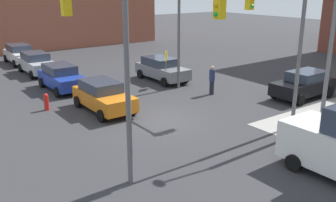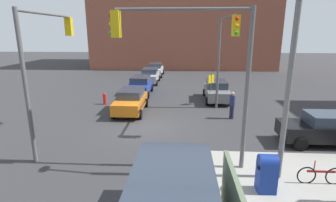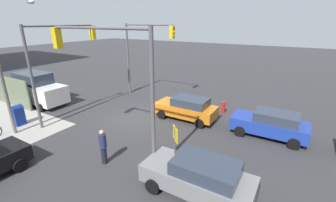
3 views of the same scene
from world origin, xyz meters
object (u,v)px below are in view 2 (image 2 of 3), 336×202
Objects in this scene: street_lamp_corner at (281,57)px; coupe_orange at (131,101)px; fire_hydrant at (105,98)px; coupe_blue at (140,85)px; bicycle_leaning_on_fence at (321,175)px; hatchback_black at (325,128)px; hatchback_white at (155,69)px; traffic_signal_ne_corner at (195,57)px; traffic_signal_nw_corner at (224,47)px; traffic_signal_se_corner at (46,53)px; mailbox_blue at (267,172)px; hatchback_gray at (217,90)px; pedestrian_crossing at (232,105)px; sedan_silver at (150,75)px.

street_lamp_corner reaches higher than coupe_orange.
coupe_orange is at bearing 52.50° from fire_hydrant.
coupe_orange is at bearing 2.39° from coupe_blue.
coupe_blue reaches higher than bicycle_leaning_on_fence.
hatchback_white is (-20.95, -10.90, 0.00)m from hatchback_black.
fire_hydrant is at bearing -145.13° from traffic_signal_ne_corner.
traffic_signal_nw_corner is 1.00× the size of traffic_signal_se_corner.
street_lamp_corner reaches higher than coupe_blue.
mailbox_blue is 2.32m from bicycle_leaning_on_fence.
traffic_signal_nw_corner is 7.34m from street_lamp_corner.
pedestrian_crossing reaches higher than hatchback_gray.
street_lamp_corner is (7.28, 0.93, 0.03)m from traffic_signal_nw_corner.
hatchback_black is (3.91, 4.71, -3.83)m from traffic_signal_nw_corner.
street_lamp_corner is 4.09m from mailbox_blue.
fire_hydrant is 9.17m from hatchback_gray.
bicycle_leaning_on_fence is (10.60, 11.40, -0.14)m from fire_hydrant.
fire_hydrant is 0.52× the size of pedestrian_crossing.
traffic_signal_nw_corner is 6.09m from hatchback_gray.
traffic_signal_ne_corner is at bearing -146.32° from pedestrian_crossing.
hatchback_gray is 2.56× the size of bicycle_leaning_on_fence.
pedestrian_crossing is (1.10, 6.92, 0.11)m from coupe_orange.
hatchback_white is 16.06m from coupe_orange.
coupe_orange and coupe_blue have the same top height.
traffic_signal_ne_corner reaches higher than mailbox_blue.
hatchback_white is at bearing 179.92° from coupe_orange.
traffic_signal_nw_corner is 4.55× the size of mailbox_blue.
coupe_blue is (-14.79, -6.95, 0.08)m from mailbox_blue.
hatchback_black is 23.62m from hatchback_white.
bicycle_leaning_on_fence is (19.82, 8.98, -0.50)m from sedan_silver.
traffic_signal_se_corner is 1.52× the size of sedan_silver.
hatchback_gray is (-13.04, -0.23, 0.08)m from mailbox_blue.
coupe_blue is (-11.16, 2.55, -3.76)m from traffic_signal_se_corner.
street_lamp_corner is 8.51× the size of fire_hydrant.
coupe_orange is at bearing -0.08° from hatchback_white.
pedestrian_crossing is 7.88m from bicycle_leaning_on_fence.
pedestrian_crossing is (-8.20, 0.20, 0.19)m from mailbox_blue.
traffic_signal_ne_corner reaches higher than coupe_blue.
hatchback_black and hatchback_gray have the same top height.
coupe_blue is (-13.09, -4.37, -3.79)m from traffic_signal_ne_corner.
traffic_signal_nw_corner is 1.52× the size of sedan_silver.
hatchback_gray is at bearing 61.86° from pedestrian_crossing.
street_lamp_corner is 1.87× the size of hatchback_white.
mailbox_blue is (1.70, 2.58, -3.87)m from traffic_signal_ne_corner.
traffic_signal_se_corner is at bearing -104.64° from street_lamp_corner.
traffic_signal_nw_corner is 9.91m from coupe_blue.
street_lamp_corner is at bearing 16.33° from hatchback_white.
street_lamp_corner is 14.62m from fire_hydrant.
hatchback_white and coupe_orange have the same top height.
traffic_signal_se_corner is 3.58× the size of pedestrian_crossing.
street_lamp_corner reaches higher than traffic_signal_ne_corner.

